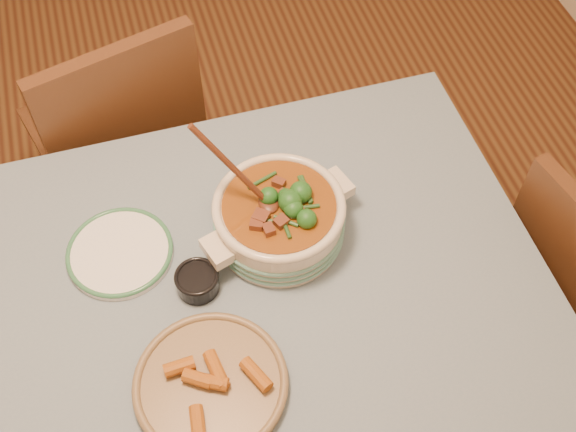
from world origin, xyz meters
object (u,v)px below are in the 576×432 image
(stew_casserole, at_px, (279,216))
(white_plate, at_px, (120,252))
(chair_far, at_px, (120,135))
(condiment_bowl, at_px, (197,281))
(dining_table, at_px, (169,344))
(fried_plate, at_px, (210,383))

(stew_casserole, distance_m, white_plate, 0.36)
(white_plate, distance_m, chair_far, 0.61)
(condiment_bowl, relative_size, chair_far, 0.10)
(condiment_bowl, distance_m, chair_far, 0.74)
(dining_table, height_order, fried_plate, fried_plate)
(white_plate, height_order, chair_far, chair_far)
(dining_table, xyz_separation_m, chair_far, (-0.02, 0.76, -0.13))
(condiment_bowl, height_order, fried_plate, same)
(stew_casserole, bearing_deg, dining_table, -152.75)
(stew_casserole, distance_m, condiment_bowl, 0.23)
(dining_table, height_order, stew_casserole, stew_casserole)
(stew_casserole, height_order, white_plate, stew_casserole)
(stew_casserole, height_order, condiment_bowl, stew_casserole)
(white_plate, xyz_separation_m, condiment_bowl, (0.15, -0.13, 0.02))
(stew_casserole, relative_size, fried_plate, 1.13)
(white_plate, relative_size, fried_plate, 0.76)
(dining_table, distance_m, white_plate, 0.23)
(white_plate, bearing_deg, chair_far, 85.64)
(stew_casserole, distance_m, fried_plate, 0.39)
(dining_table, relative_size, stew_casserole, 4.56)
(white_plate, distance_m, fried_plate, 0.38)
(stew_casserole, height_order, fried_plate, stew_casserole)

